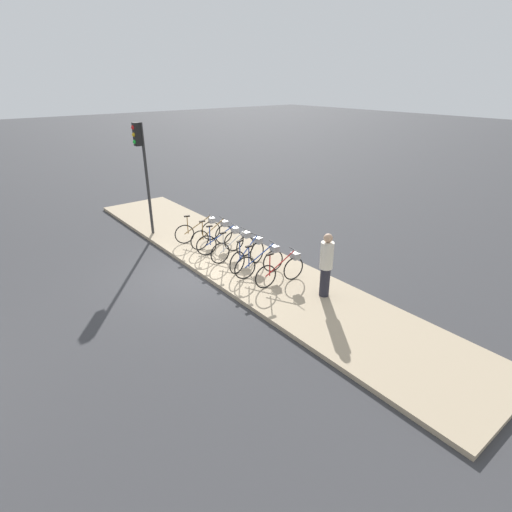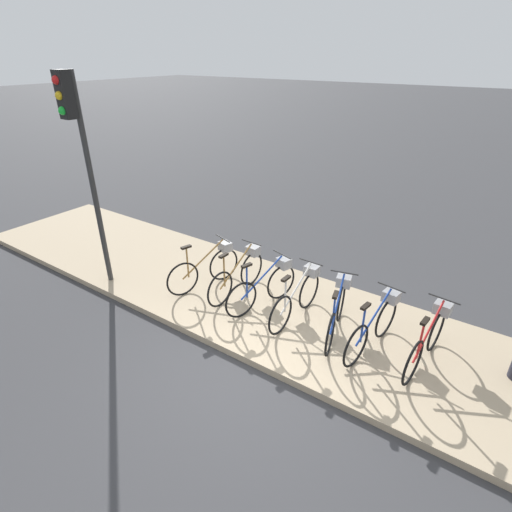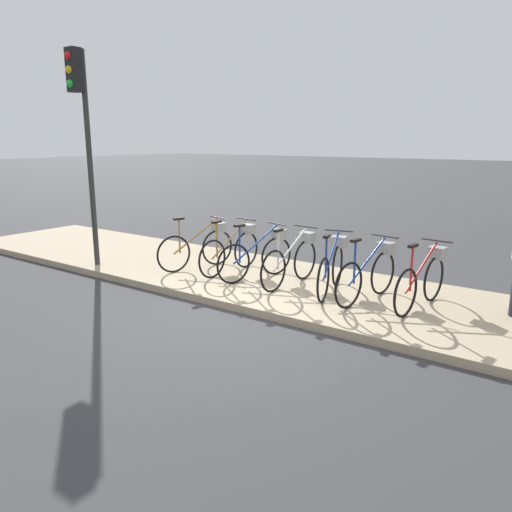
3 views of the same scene
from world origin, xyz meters
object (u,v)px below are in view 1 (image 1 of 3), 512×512
pedestrian (326,264)px  parked_bicycle_3 (235,246)px  parked_bicycle_2 (223,240)px  parked_bicycle_0 (200,229)px  traffic_light (142,157)px  parked_bicycle_6 (283,269)px  parked_bicycle_1 (214,234)px  parked_bicycle_5 (262,261)px  parked_bicycle_4 (249,253)px

pedestrian → parked_bicycle_3: bearing=-171.9°
parked_bicycle_2 → pedestrian: size_ratio=0.90×
parked_bicycle_0 → traffic_light: bearing=-149.5°
parked_bicycle_6 → parked_bicycle_2: bearing=-178.0°
parked_bicycle_0 → parked_bicycle_1: bearing=12.1°
parked_bicycle_3 → parked_bicycle_6: bearing=2.1°
parked_bicycle_2 → parked_bicycle_3: same height
parked_bicycle_2 → parked_bicycle_3: (0.66, 0.02, 0.00)m
parked_bicycle_5 → parked_bicycle_4: bearing=177.6°
parked_bicycle_1 → parked_bicycle_2: bearing=-7.4°
parked_bicycle_2 → parked_bicycle_6: (2.80, 0.10, 0.00)m
parked_bicycle_0 → parked_bicycle_5: bearing=0.8°
parked_bicycle_4 → parked_bicycle_6: 1.41m
parked_bicycle_3 → pedestrian: (3.35, 0.47, 0.48)m
pedestrian → parked_bicycle_2: bearing=-173.0°
parked_bicycle_6 → pedestrian: 1.36m
parked_bicycle_3 → parked_bicycle_0: bearing=-177.7°
parked_bicycle_3 → parked_bicycle_2: bearing=-178.3°
parked_bicycle_6 → pedestrian: (1.21, 0.40, 0.48)m
parked_bicycle_0 → pedestrian: size_ratio=0.90×
parked_bicycle_0 → parked_bicycle_6: size_ratio=0.97×
parked_bicycle_4 → parked_bicycle_1: bearing=177.9°
parked_bicycle_1 → traffic_light: traffic_light is taller
parked_bicycle_0 → parked_bicycle_4: 2.72m
parked_bicycle_3 → parked_bicycle_6: (2.14, 0.08, 0.00)m
parked_bicycle_3 → parked_bicycle_5: 1.38m
parked_bicycle_2 → parked_bicycle_4: same height
parked_bicycle_4 → parked_bicycle_6: size_ratio=0.98×
parked_bicycle_1 → parked_bicycle_3: same height
parked_bicycle_1 → pedestrian: 4.71m
parked_bicycle_1 → traffic_light: size_ratio=0.41×
pedestrian → parked_bicycle_6: bearing=-161.9°
parked_bicycle_3 → parked_bicycle_6: same height
parked_bicycle_1 → parked_bicycle_0: bearing=-167.9°
parked_bicycle_2 → parked_bicycle_3: 0.66m
parked_bicycle_1 → parked_bicycle_6: same height
parked_bicycle_4 → parked_bicycle_6: same height
parked_bicycle_4 → pedestrian: size_ratio=0.91×
parked_bicycle_3 → parked_bicycle_6: size_ratio=1.00×
parked_bicycle_5 → parked_bicycle_0: bearing=-179.2°
parked_bicycle_0 → parked_bicycle_1: size_ratio=0.96×
parked_bicycle_0 → parked_bicycle_2: bearing=2.6°
parked_bicycle_4 → parked_bicycle_0: bearing=-178.5°
parked_bicycle_1 → traffic_light: bearing=-153.9°
parked_bicycle_5 → parked_bicycle_6: bearing=8.5°
parked_bicycle_3 → pedestrian: pedestrian is taller
parked_bicycle_2 → pedestrian: (4.01, 0.49, 0.48)m
parked_bicycle_2 → traffic_light: size_ratio=0.40×
parked_bicycle_1 → parked_bicycle_6: (3.46, 0.01, 0.00)m
parked_bicycle_0 → parked_bicycle_2: same height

